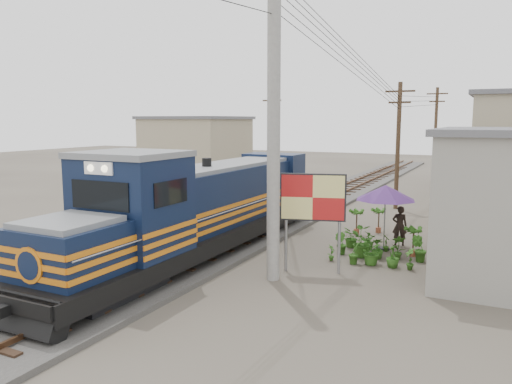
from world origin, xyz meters
The scene contains 14 objects.
ground centered at (0.00, 0.00, 0.00)m, with size 120.00×120.00×0.00m, color #473F35.
ballast centered at (0.00, 10.00, 0.08)m, with size 3.60×70.00×0.16m, color #595651.
track centered at (0.00, 10.00, 0.26)m, with size 1.15×70.00×0.12m.
locomotive centered at (0.00, 0.71, 1.71)m, with size 2.89×15.75×3.90m.
utility_pole_main centered at (3.50, -0.50, 5.00)m, with size 0.40×0.40×10.00m.
wooden_pole_mid centered at (4.50, 14.00, 3.68)m, with size 1.60×0.24×7.00m.
wooden_pole_far centered at (4.80, 28.00, 3.93)m, with size 1.60×0.24×7.50m.
wooden_pole_left centered at (-5.00, 18.00, 3.68)m, with size 1.60×0.24×7.00m.
power_lines centered at (-0.14, 8.49, 7.56)m, with size 9.65×19.00×3.30m.
shophouse_left centered at (-10.00, 16.00, 2.61)m, with size 6.30×6.30×5.20m.
billboard centered at (4.34, 0.73, 2.40)m, with size 2.06×0.71×3.26m.
market_umbrella centered at (5.85, 4.62, 2.22)m, with size 2.70×2.70×2.52m.
vendor centered at (6.24, 5.63, 0.80)m, with size 0.58×0.38×1.59m, color black.
plant_nursery centered at (5.62, 3.25, 0.45)m, with size 3.38×2.96×1.09m.
Camera 1 is at (9.72, -14.26, 4.96)m, focal length 35.00 mm.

